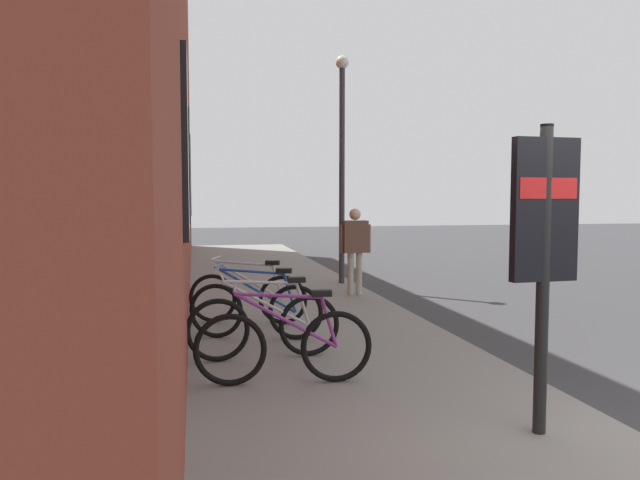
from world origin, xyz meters
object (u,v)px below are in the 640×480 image
bicycle_leaning_wall (265,325)px  transit_info_sign (544,230)px  street_lamp (342,149)px  pedestrian_by_facade (355,242)px  bicycle_beside_lamp (248,297)px  bicycle_far_end (285,345)px  bicycle_nearest_sign (256,309)px

bicycle_leaning_wall → transit_info_sign: size_ratio=0.74×
street_lamp → pedestrian_by_facade: bearing=175.1°
bicycle_beside_lamp → pedestrian_by_facade: bearing=-45.5°
bicycle_far_end → bicycle_beside_lamp: size_ratio=1.04×
bicycle_leaning_wall → pedestrian_by_facade: size_ratio=1.08×
bicycle_leaning_wall → bicycle_beside_lamp: 1.98m
pedestrian_by_facade → street_lamp: bearing=-4.9°
bicycle_leaning_wall → bicycle_beside_lamp: size_ratio=1.04×
bicycle_far_end → bicycle_nearest_sign: 1.96m
transit_info_sign → street_lamp: street_lamp is taller
bicycle_far_end → bicycle_nearest_sign: (1.96, 0.08, 0.00)m
bicycle_far_end → bicycle_beside_lamp: same height
bicycle_nearest_sign → bicycle_far_end: bearing=-177.7°
bicycle_far_end → transit_info_sign: 2.69m
bicycle_leaning_wall → bicycle_nearest_sign: same height
transit_info_sign → street_lamp: (8.30, -0.48, 1.29)m
bicycle_leaning_wall → bicycle_nearest_sign: bearing=-0.1°
bicycle_nearest_sign → street_lamp: (4.71, -2.33, 2.50)m
bicycle_far_end → pedestrian_by_facade: pedestrian_by_facade is taller
transit_info_sign → pedestrian_by_facade: transit_info_sign is taller
transit_info_sign → bicycle_leaning_wall: bearing=35.5°
bicycle_leaning_wall → bicycle_far_end: bearing=-175.2°
bicycle_nearest_sign → bicycle_leaning_wall: bearing=179.9°
bicycle_nearest_sign → transit_info_sign: (-3.59, -1.85, 1.21)m
bicycle_leaning_wall → bicycle_nearest_sign: size_ratio=1.04×
bicycle_beside_lamp → bicycle_leaning_wall: bearing=-179.5°
transit_info_sign → street_lamp: size_ratio=0.50×
bicycle_beside_lamp → street_lamp: street_lamp is taller
pedestrian_by_facade → street_lamp: (1.55, -0.13, 1.89)m
pedestrian_by_facade → street_lamp: 2.44m
bicycle_beside_lamp → street_lamp: size_ratio=0.35×
bicycle_nearest_sign → bicycle_beside_lamp: bearing=1.1°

